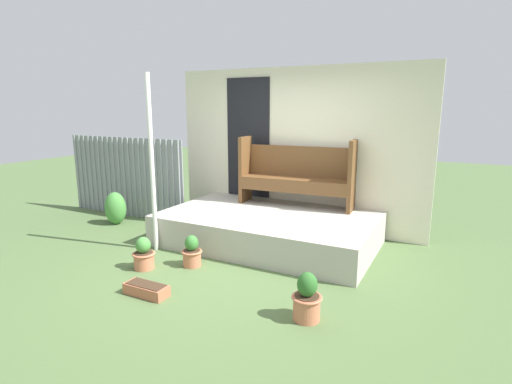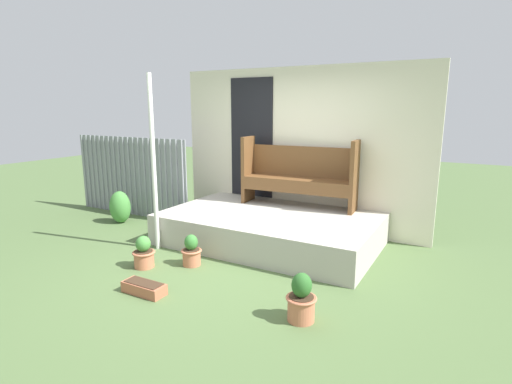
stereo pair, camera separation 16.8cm
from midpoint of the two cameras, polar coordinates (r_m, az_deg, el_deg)
ground_plane at (r=5.22m, az=-3.68°, el=-10.21°), size 24.00×24.00×0.00m
porch_slab at (r=5.91m, az=1.02°, el=-5.21°), size 3.05×1.86×0.44m
house_wall at (r=6.56m, az=4.48°, el=6.17°), size 4.25×0.08×2.60m
fence_corrugated at (r=7.70m, az=-18.78°, el=2.04°), size 2.62×0.05×1.45m
support_post at (r=5.61m, az=-15.48°, el=3.75°), size 0.06×0.06×2.41m
bench at (r=6.26m, az=5.03°, el=2.86°), size 1.82×0.51×1.06m
flower_pot_left at (r=5.22m, az=-16.65°, el=-8.62°), size 0.28×0.28×0.41m
flower_pot_middle at (r=5.16m, az=-10.08°, el=-8.53°), size 0.26×0.26×0.40m
flower_pot_right at (r=3.89m, az=6.01°, el=-15.01°), size 0.29×0.29×0.47m
planter_box_rect at (r=4.57m, az=-16.43°, el=-13.22°), size 0.49×0.20×0.13m
shrub_by_fence at (r=7.27m, az=-20.07°, el=-2.18°), size 0.37×0.34×0.56m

